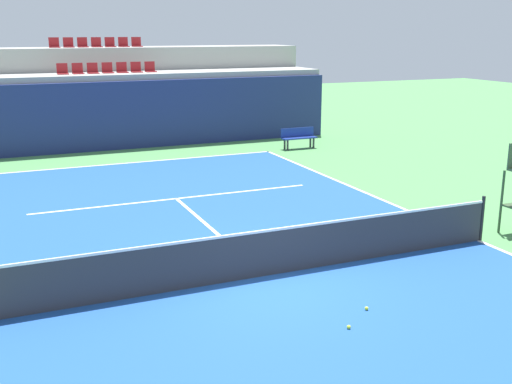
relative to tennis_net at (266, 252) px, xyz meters
name	(u,v)px	position (x,y,z in m)	size (l,w,h in m)	color
ground_plane	(266,276)	(0.00, 0.00, -0.51)	(80.00, 80.00, 0.00)	#4C8C4C
court_surface	(266,276)	(0.00, 0.00, -0.50)	(11.00, 24.00, 0.01)	#1E4C99
baseline_far	(134,163)	(0.00, 11.95, -0.50)	(11.00, 0.10, 0.00)	white
sideline_right	(478,240)	(5.45, 0.00, -0.50)	(0.10, 24.00, 0.00)	white
service_line_far	(176,199)	(0.00, 6.40, -0.50)	(8.26, 0.10, 0.00)	white
centre_service_line	(213,230)	(0.00, 3.20, -0.50)	(0.10, 6.40, 0.00)	white
back_wall	(117,116)	(0.00, 14.90, 0.88)	(18.84, 0.30, 2.77)	navy
stands_tier_lower	(110,109)	(0.00, 16.25, 1.00)	(18.84, 2.40, 3.01)	#9E9E99
stands_tier_upper	(100,92)	(0.00, 18.65, 1.50)	(18.84, 2.40, 4.02)	#9E9E99
seating_row_lower	(108,70)	(0.00, 16.35, 2.63)	(4.10, 0.44, 0.44)	maroon
seating_row_upper	(97,44)	(0.00, 18.75, 3.63)	(4.10, 0.44, 0.44)	maroon
tennis_net	(266,252)	(0.00, 0.00, 0.00)	(11.08, 0.08, 1.07)	black
player_bench	(299,136)	(6.92, 12.14, 0.00)	(1.50, 0.40, 0.85)	navy
tennis_ball_0	(349,327)	(0.32, -2.64, -0.47)	(0.07, 0.07, 0.07)	#CCE033
tennis_ball_1	(367,308)	(0.98, -2.15, -0.47)	(0.07, 0.07, 0.07)	#CCE033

